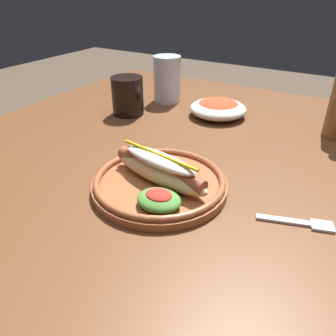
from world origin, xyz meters
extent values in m
cube|color=brown|center=(0.00, 0.00, 0.72)|extent=(1.16, 1.08, 0.04)
cylinder|color=brown|center=(-0.49, 0.45, 0.35)|extent=(0.06, 0.06, 0.70)
cylinder|color=#9E5633|center=(0.02, -0.19, 0.75)|extent=(0.25, 0.25, 0.02)
torus|color=#9E5633|center=(0.02, -0.19, 0.76)|extent=(0.24, 0.24, 0.01)
ellipsoid|color=#E0C184|center=(0.02, -0.19, 0.78)|extent=(0.22, 0.08, 0.04)
cylinder|color=#9E4C33|center=(0.02, -0.19, 0.78)|extent=(0.20, 0.06, 0.03)
ellipsoid|color=silver|center=(0.02, -0.19, 0.80)|extent=(0.17, 0.07, 0.02)
cylinder|color=yellow|center=(0.02, -0.19, 0.81)|extent=(0.17, 0.04, 0.01)
ellipsoid|color=#4C8C38|center=(0.06, -0.26, 0.77)|extent=(0.08, 0.06, 0.02)
ellipsoid|color=red|center=(0.06, -0.26, 0.78)|extent=(0.05, 0.04, 0.01)
cube|color=silver|center=(0.24, -0.17, 0.74)|extent=(0.08, 0.04, 0.00)
cube|color=silver|center=(0.30, -0.15, 0.74)|extent=(0.04, 0.04, 0.00)
cylinder|color=black|center=(-0.27, 0.10, 0.79)|extent=(0.09, 0.09, 0.11)
cylinder|color=silver|center=(-0.23, 0.25, 0.81)|extent=(0.08, 0.08, 0.14)
ellipsoid|color=silver|center=(-0.04, 0.21, 0.76)|extent=(0.16, 0.16, 0.04)
ellipsoid|color=#B74223|center=(-0.04, 0.21, 0.78)|extent=(0.11, 0.11, 0.02)
camera|label=1|loc=(0.30, -0.63, 1.09)|focal=35.55mm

